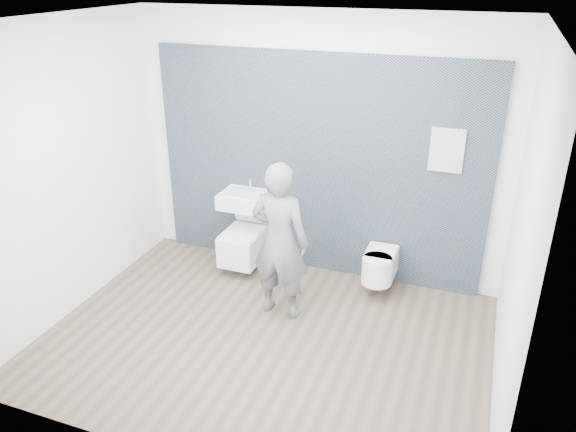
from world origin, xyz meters
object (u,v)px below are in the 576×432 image
(toilet_rounded, at_px, (379,265))
(washbasin, at_px, (246,200))
(toilet_square, at_px, (244,243))
(visitor, at_px, (280,241))

(toilet_rounded, bearing_deg, washbasin, 177.53)
(toilet_square, height_order, visitor, visitor)
(washbasin, xyz_separation_m, toilet_square, (0.00, -0.08, -0.50))
(washbasin, xyz_separation_m, toilet_rounded, (1.53, -0.07, -0.49))
(toilet_square, bearing_deg, toilet_rounded, 0.66)
(washbasin, relative_size, toilet_square, 0.73)
(toilet_square, distance_m, toilet_rounded, 1.53)
(toilet_square, xyz_separation_m, toilet_rounded, (1.53, 0.02, 0.01))
(toilet_square, xyz_separation_m, visitor, (0.70, -0.68, 0.47))
(washbasin, height_order, toilet_square, washbasin)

